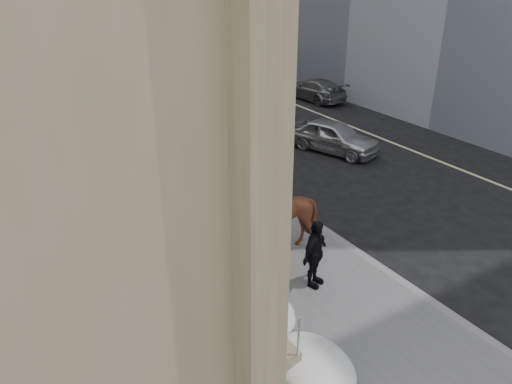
# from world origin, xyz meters

# --- Properties ---
(ground) EXTENTS (140.00, 140.00, 0.00)m
(ground) POSITION_xyz_m (0.00, 0.00, 0.00)
(ground) COLOR black
(ground) RESTS_ON ground
(sidewalk) EXTENTS (5.00, 80.00, 0.12)m
(sidewalk) POSITION_xyz_m (0.00, 10.00, 0.06)
(sidewalk) COLOR #575759
(sidewalk) RESTS_ON ground
(curb) EXTENTS (0.24, 80.00, 0.12)m
(curb) POSITION_xyz_m (2.62, 10.00, 0.06)
(curb) COLOR slate
(curb) RESTS_ON ground
(lane_line) EXTENTS (0.15, 70.00, 0.01)m
(lane_line) POSITION_xyz_m (10.50, 10.00, 0.01)
(lane_line) COLOR #BFB78C
(lane_line) RESTS_ON ground
(far_podium) EXTENTS (2.00, 80.00, 4.00)m
(far_podium) POSITION_xyz_m (15.50, 10.00, 2.00)
(far_podium) COLOR #76664C
(far_podium) RESTS_ON ground
(streetlight_mid) EXTENTS (1.71, 0.24, 8.00)m
(streetlight_mid) POSITION_xyz_m (2.74, 14.00, 4.58)
(streetlight_mid) COLOR #2D2D30
(streetlight_mid) RESTS_ON ground
(streetlight_far) EXTENTS (1.71, 0.24, 8.00)m
(streetlight_far) POSITION_xyz_m (2.74, 34.00, 4.58)
(streetlight_far) COLOR #2D2D30
(streetlight_far) RESTS_ON ground
(traffic_signal) EXTENTS (4.10, 0.22, 6.00)m
(traffic_signal) POSITION_xyz_m (2.07, 22.00, 4.00)
(traffic_signal) COLOR #2D2D30
(traffic_signal) RESTS_ON ground
(snow_bank) EXTENTS (1.70, 18.10, 0.76)m
(snow_bank) POSITION_xyz_m (-1.42, 8.11, 0.47)
(snow_bank) COLOR silver
(snow_bank) RESTS_ON sidewalk
(mounted_horse_left) EXTENTS (1.59, 2.44, 2.62)m
(mounted_horse_left) POSITION_xyz_m (-0.43, 1.51, 1.15)
(mounted_horse_left) COLOR #4E2C17
(mounted_horse_left) RESTS_ON sidewalk
(mounted_horse_right) EXTENTS (2.36, 2.46, 2.72)m
(mounted_horse_right) POSITION_xyz_m (0.66, 2.53, 1.27)
(mounted_horse_right) COLOR #401E12
(mounted_horse_right) RESTS_ON sidewalk
(pedestrian) EXTENTS (1.18, 0.87, 1.86)m
(pedestrian) POSITION_xyz_m (0.53, 0.50, 1.05)
(pedestrian) COLOR black
(pedestrian) RESTS_ON sidewalk
(car_silver) EXTENTS (2.93, 4.41, 1.39)m
(car_silver) POSITION_xyz_m (7.43, 8.08, 0.70)
(car_silver) COLOR #B9BCC1
(car_silver) RESTS_ON ground
(car_grey) EXTENTS (2.04, 4.46, 1.26)m
(car_grey) POSITION_xyz_m (12.08, 15.49, 0.63)
(car_grey) COLOR slate
(car_grey) RESTS_ON ground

